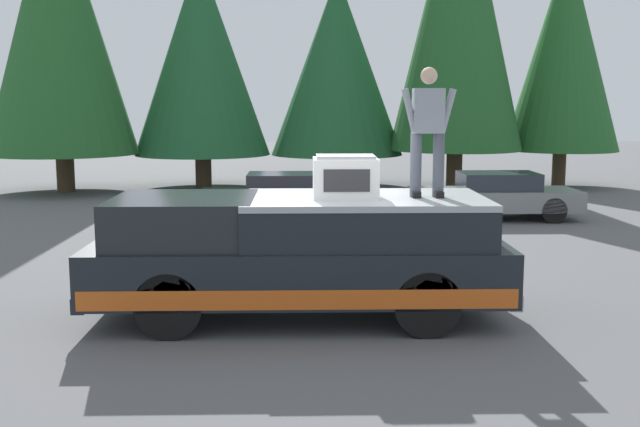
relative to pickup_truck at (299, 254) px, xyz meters
The scene contains 11 objects.
ground_plane 0.92m from the pickup_truck, 66.63° to the right, with size 90.00×90.00×0.00m, color #565659.
pickup_truck is the anchor object (origin of this frame).
compressor_unit 1.22m from the pickup_truck, 101.31° to the right, with size 0.65×0.84×0.56m.
person_on_truck_bed 2.38m from the pickup_truck, 91.89° to the right, with size 0.29×0.72×1.69m.
parked_car_grey 9.87m from the pickup_truck, 29.43° to the right, with size 1.64×4.10×1.16m.
parked_car_black 8.51m from the pickup_truck, ahead, with size 1.64×4.10×1.16m.
conifer_far_left 18.56m from the pickup_truck, 29.42° to the right, with size 3.84×3.84×8.10m.
conifer_left 16.89m from the pickup_truck, 18.75° to the right, with size 4.40×4.40×10.72m.
conifer_center_left 16.60m from the pickup_truck, ahead, with size 4.53×4.53×7.18m.
conifer_center_right 16.63m from the pickup_truck, 11.80° to the left, with size 4.57×4.57×7.72m.
conifer_right 17.17m from the pickup_truck, 27.47° to the left, with size 4.75×4.75×9.69m.
Camera 1 is at (-10.03, 0.23, 2.90)m, focal length 42.33 mm.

